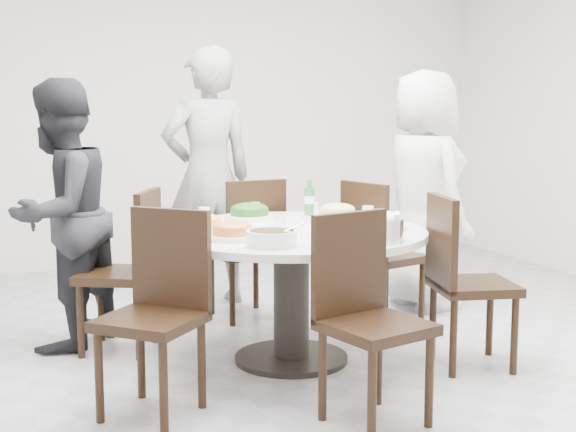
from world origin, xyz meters
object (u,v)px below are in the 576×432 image
object	(u,v)px
diner_middle	(208,177)
beverage_bottle	(310,197)
chair_se	(474,282)
diner_left	(60,215)
chair_nw	(118,271)
diner_right	(423,190)
chair_ne	(385,254)
dining_table	(291,296)
rice_bowl	(377,229)
soup_bowl	(272,238)
chair_sw	(150,316)
chair_n	(244,248)
chair_s	(376,322)

from	to	relation	value
diner_middle	beverage_bottle	distance (m)	1.03
chair_se	beverage_bottle	xyz separation A→B (m)	(-0.57, 0.95, 0.39)
diner_left	beverage_bottle	size ratio (longest dim) A/B	7.14
chair_nw	diner_right	bearing A→B (deg)	124.44
chair_ne	chair_se	world-z (taller)	same
dining_table	chair_nw	world-z (taller)	chair_nw
rice_bowl	soup_bowl	distance (m)	0.56
dining_table	diner_left	world-z (taller)	diner_left
chair_nw	chair_sw	distance (m)	1.06
chair_n	chair_nw	xyz separation A→B (m)	(-0.92, -0.44, 0.00)
dining_table	rice_bowl	world-z (taller)	rice_bowl
diner_middle	beverage_bottle	xyz separation A→B (m)	(0.39, -0.96, -0.06)
chair_n	soup_bowl	xyz separation A→B (m)	(-0.33, -1.43, 0.31)
chair_s	rice_bowl	xyz separation A→B (m)	(0.25, 0.49, 0.33)
diner_right	chair_se	bearing A→B (deg)	156.01
chair_sw	dining_table	bearing A→B (deg)	73.87
chair_ne	chair_s	distance (m)	1.66
diner_right	rice_bowl	size ratio (longest dim) A/B	6.20
chair_nw	rice_bowl	size ratio (longest dim) A/B	3.51
chair_s	diner_left	distance (m)	2.12
diner_middle	dining_table	bearing A→B (deg)	89.92
chair_nw	chair_se	world-z (taller)	same
diner_right	beverage_bottle	size ratio (longest dim) A/B	7.54
diner_right	beverage_bottle	world-z (taller)	diner_right
chair_sw	rice_bowl	world-z (taller)	chair_sw
chair_sw	chair_s	distance (m)	1.03
dining_table	chair_sw	size ratio (longest dim) A/B	1.58
chair_sw	diner_left	world-z (taller)	diner_left
chair_nw	beverage_bottle	bearing A→B (deg)	115.53
chair_ne	diner_left	distance (m)	2.05
dining_table	chair_ne	size ratio (longest dim) A/B	1.58
chair_ne	beverage_bottle	size ratio (longest dim) A/B	4.27
chair_se	rice_bowl	bearing A→B (deg)	106.96
chair_se	diner_left	size ratio (longest dim) A/B	0.60
chair_s	beverage_bottle	world-z (taller)	beverage_bottle
chair_nw	chair_s	world-z (taller)	same
dining_table	chair_ne	xyz separation A→B (m)	(0.84, 0.47, 0.10)
chair_n	diner_right	bearing A→B (deg)	164.39
diner_middle	chair_n	bearing A→B (deg)	101.59
chair_se	diner_left	world-z (taller)	diner_left
diner_right	diner_left	xyz separation A→B (m)	(-2.49, -0.05, -0.04)
chair_nw	diner_middle	distance (m)	1.29
beverage_bottle	chair_ne	bearing A→B (deg)	-4.17
chair_nw	chair_se	bearing A→B (deg)	88.35
chair_nw	rice_bowl	bearing A→B (deg)	75.61
dining_table	chair_se	bearing A→B (deg)	-26.59
diner_right	diner_left	bearing A→B (deg)	85.98
chair_n	beverage_bottle	size ratio (longest dim) A/B	4.27
chair_nw	beverage_bottle	world-z (taller)	beverage_bottle
diner_middle	diner_left	xyz separation A→B (m)	(-1.10, -0.71, -0.13)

